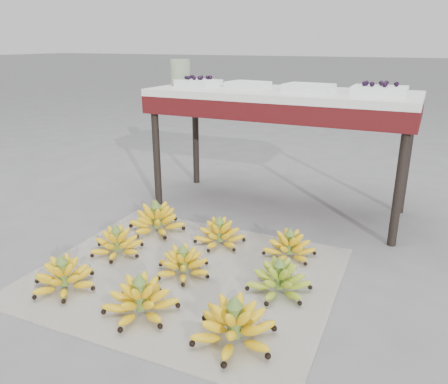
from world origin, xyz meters
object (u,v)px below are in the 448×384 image
at_px(bunch_front_center, 141,300).
at_px(bunch_mid_center, 183,264).
at_px(bunch_front_left, 64,277).
at_px(bunch_mid_left, 117,243).
at_px(bunch_back_right, 289,247).
at_px(tray_far_left, 198,82).
at_px(vendor_table, 280,105).
at_px(glass_jar, 180,72).
at_px(bunch_front_right, 234,326).
at_px(bunch_back_left, 157,220).
at_px(tray_left, 248,85).
at_px(newspaper_mat, 186,274).
at_px(bunch_back_center, 220,234).
at_px(tray_right, 309,88).
at_px(bunch_mid_right, 279,280).
at_px(tray_far_right, 380,90).

relative_size(bunch_front_center, bunch_mid_center, 1.17).
distance_m(bunch_front_left, bunch_front_center, 0.38).
bearing_deg(bunch_mid_left, bunch_back_right, -1.66).
bearing_deg(bunch_mid_center, tray_far_left, 133.76).
xyz_separation_m(bunch_mid_left, vendor_table, (0.48, 0.90, 0.56)).
bearing_deg(tray_far_left, glass_jar, 175.18).
relative_size(bunch_front_right, bunch_back_left, 1.23).
xyz_separation_m(tray_left, glass_jar, (-0.44, -0.02, 0.06)).
relative_size(newspaper_mat, bunch_back_center, 3.91).
distance_m(tray_left, glass_jar, 0.44).
height_order(tray_left, tray_right, tray_right).
xyz_separation_m(bunch_front_left, bunch_back_left, (0.02, 0.64, 0.01)).
bearing_deg(tray_far_left, bunch_front_left, -88.01).
distance_m(bunch_back_right, vendor_table, 0.86).
xyz_separation_m(bunch_front_left, tray_left, (0.27, 1.28, 0.66)).
height_order(bunch_mid_right, tray_left, tray_left).
xyz_separation_m(bunch_front_right, bunch_mid_right, (0.04, 0.35, -0.01)).
xyz_separation_m(bunch_front_center, bunch_front_right, (0.37, 0.00, 0.00)).
relative_size(bunch_back_center, glass_jar, 2.09).
bearing_deg(tray_far_right, vendor_table, 178.40).
xyz_separation_m(bunch_front_left, bunch_mid_center, (0.38, 0.31, -0.00)).
bearing_deg(tray_left, bunch_mid_right, -60.65).
relative_size(newspaper_mat, tray_left, 5.08).
xyz_separation_m(bunch_mid_left, bunch_mid_right, (0.80, 0.00, 0.00)).
bearing_deg(bunch_mid_center, bunch_front_left, -121.00).
height_order(bunch_front_right, tray_left, tray_left).
height_order(bunch_mid_right, tray_far_left, tray_far_left).
relative_size(bunch_front_right, bunch_back_right, 1.50).
distance_m(bunch_back_right, tray_far_right, 0.92).
xyz_separation_m(bunch_front_center, bunch_mid_center, (-0.00, 0.32, -0.01)).
relative_size(bunch_back_center, tray_left, 1.30).
relative_size(vendor_table, glass_jar, 9.56).
distance_m(bunch_mid_right, bunch_back_left, 0.83).
height_order(bunch_mid_right, tray_far_right, tray_far_right).
xyz_separation_m(newspaper_mat, vendor_table, (0.09, 0.93, 0.62)).
bearing_deg(tray_far_right, glass_jar, 178.74).
relative_size(bunch_back_center, vendor_table, 0.22).
bearing_deg(bunch_back_left, bunch_front_left, -93.95).
relative_size(bunch_front_center, tray_far_left, 1.34).
relative_size(tray_left, tray_right, 0.93).
bearing_deg(tray_far_right, bunch_back_left, -148.98).
xyz_separation_m(newspaper_mat, bunch_front_right, (0.37, -0.32, 0.06)).
distance_m(bunch_mid_center, glass_jar, 1.31).
bearing_deg(newspaper_mat, tray_left, 96.98).
relative_size(bunch_mid_center, tray_far_right, 1.14).
bearing_deg(bunch_back_left, tray_far_left, 93.58).
relative_size(bunch_mid_right, bunch_back_right, 1.17).
relative_size(vendor_table, tray_far_left, 5.46).
height_order(bunch_front_right, glass_jar, glass_jar).
distance_m(bunch_mid_left, bunch_back_center, 0.49).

